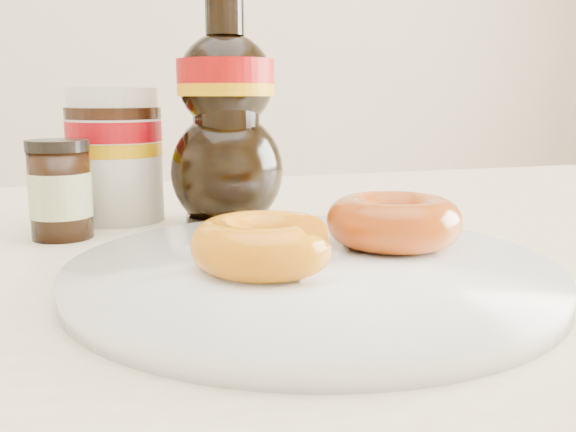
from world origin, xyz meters
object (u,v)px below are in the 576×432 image
object	(u,v)px
dining_table	(233,366)
donut_whole	(394,221)
syrup_bottle	(226,114)
plate	(312,272)
nutella_jar	(115,150)
dark_jar	(60,191)
donut_bitten	(265,244)

from	to	relation	value
dining_table	donut_whole	xyz separation A→B (m)	(0.11, -0.05, 0.12)
donut_whole	syrup_bottle	bearing A→B (deg)	112.85
syrup_bottle	plate	bearing A→B (deg)	-87.75
plate	nutella_jar	size ratio (longest dim) A/B	2.46
dining_table	donut_whole	distance (m)	0.16
dining_table	plate	size ratio (longest dim) A/B	4.57
plate	dark_jar	bearing A→B (deg)	129.23
plate	syrup_bottle	bearing A→B (deg)	92.25
plate	donut_whole	bearing A→B (deg)	20.29
nutella_jar	syrup_bottle	xyz separation A→B (m)	(0.10, -0.04, 0.03)
syrup_bottle	donut_whole	bearing A→B (deg)	-67.15
donut_bitten	donut_whole	world-z (taller)	donut_whole
donut_whole	nutella_jar	bearing A→B (deg)	127.43
plate	donut_whole	distance (m)	0.08
donut_whole	syrup_bottle	size ratio (longest dim) A/B	0.46
donut_bitten	dining_table	bearing A→B (deg)	78.40
donut_bitten	nutella_jar	size ratio (longest dim) A/B	0.71
donut_bitten	nutella_jar	bearing A→B (deg)	92.48
syrup_bottle	donut_bitten	bearing A→B (deg)	-96.60
donut_bitten	dark_jar	xyz separation A→B (m)	(-0.12, 0.20, 0.01)
dining_table	syrup_bottle	distance (m)	0.23
dining_table	donut_bitten	distance (m)	0.14
syrup_bottle	dark_jar	distance (m)	0.16
donut_bitten	dark_jar	bearing A→B (deg)	108.42
nutella_jar	dining_table	bearing A→B (deg)	-68.40
plate	syrup_bottle	xyz separation A→B (m)	(-0.01, 0.21, 0.09)
donut_bitten	dark_jar	world-z (taller)	dark_jar
donut_whole	syrup_bottle	world-z (taller)	syrup_bottle
nutella_jar	syrup_bottle	world-z (taller)	syrup_bottle
dark_jar	plate	bearing A→B (deg)	-50.77
syrup_bottle	nutella_jar	bearing A→B (deg)	155.37
plate	syrup_bottle	world-z (taller)	syrup_bottle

